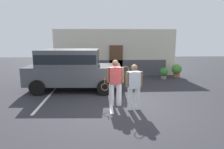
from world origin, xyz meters
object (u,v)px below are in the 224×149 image
Objects in this scene: tennis_player_man at (115,82)px; potted_plant_by_porch at (164,73)px; parked_suv at (72,68)px; potted_plant_secondary at (177,70)px; tennis_player_woman at (134,86)px.

tennis_player_man is 6.11m from potted_plant_by_porch.
parked_suv is 2.62× the size of tennis_player_man.
tennis_player_man is 7.09m from potted_plant_secondary.
potted_plant_by_porch is (2.84, 5.49, -0.49)m from tennis_player_woman.
parked_suv is 7.18m from potted_plant_secondary.
parked_suv is 5.33× the size of potted_plant_secondary.
tennis_player_woman is 7.11m from potted_plant_secondary.
tennis_player_woman reaches higher than potted_plant_secondary.
parked_suv reaches higher than potted_plant_by_porch.
tennis_player_man is 2.04× the size of potted_plant_secondary.
parked_suv is 6.08m from potted_plant_by_porch.
tennis_player_man is (1.99, -2.45, -0.22)m from parked_suv.
potted_plant_by_porch is at bearing -154.84° from potted_plant_secondary.
tennis_player_man is at bearing -48.32° from parked_suv.
tennis_player_man is at bearing -129.47° from potted_plant_secondary.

